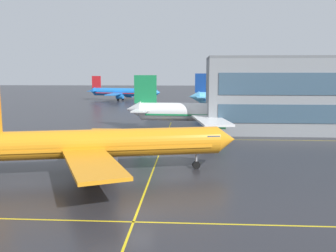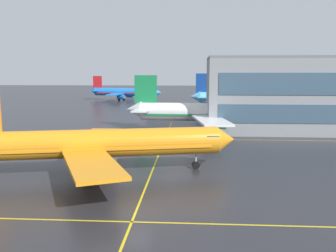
# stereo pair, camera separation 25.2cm
# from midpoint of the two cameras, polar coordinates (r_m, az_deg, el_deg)

# --- Properties ---
(ground_plane) EXTENTS (600.00, 600.00, 0.00)m
(ground_plane) POSITION_cam_midpoint_polar(r_m,az_deg,el_deg) (31.50, -5.09, -13.30)
(ground_plane) COLOR #28282D
(airliner_front_gate) EXTENTS (32.34, 27.48, 10.13)m
(airliner_front_gate) POSITION_cam_midpoint_polar(r_m,az_deg,el_deg) (42.79, -11.00, -2.77)
(airliner_front_gate) COLOR orange
(airliner_front_gate) RESTS_ON ground
(airliner_second_row) EXTENTS (35.69, 30.74, 11.10)m
(airliner_second_row) POSITION_cam_midpoint_polar(r_m,az_deg,el_deg) (72.45, 7.01, 2.11)
(airliner_second_row) COLOR white
(airliner_second_row) RESTS_ON ground
(airliner_third_row) EXTENTS (36.44, 31.42, 11.33)m
(airliner_third_row) POSITION_cam_midpoint_polar(r_m,az_deg,el_deg) (113.94, 12.34, 4.28)
(airliner_third_row) COLOR #5BB7E5
(airliner_third_row) RESTS_ON ground
(airliner_far_left_stand) EXTENTS (32.26, 27.48, 10.16)m
(airliner_far_left_stand) POSITION_cam_midpoint_polar(r_m,az_deg,el_deg) (153.83, -7.09, 5.28)
(airliner_far_left_stand) COLOR blue
(airliner_far_left_stand) RESTS_ON ground
(taxiway_markings) EXTENTS (152.17, 79.52, 0.01)m
(taxiway_markings) POSITION_cam_midpoint_polar(r_m,az_deg,el_deg) (46.70, -2.17, -6.03)
(taxiway_markings) COLOR yellow
(taxiway_markings) RESTS_ON ground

